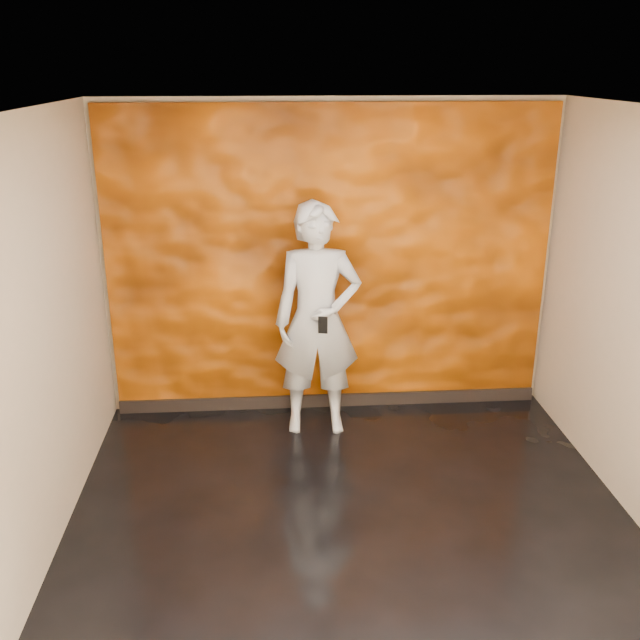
# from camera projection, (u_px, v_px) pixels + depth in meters

# --- Properties ---
(room) EXTENTS (4.02, 4.02, 2.81)m
(room) POSITION_uv_depth(u_px,v_px,m) (357.00, 344.00, 4.46)
(room) COLOR black
(room) RESTS_ON ground
(feature_wall) EXTENTS (3.90, 0.06, 2.75)m
(feature_wall) POSITION_uv_depth(u_px,v_px,m) (330.00, 264.00, 6.31)
(feature_wall) COLOR #DA5F03
(feature_wall) RESTS_ON ground
(baseboard) EXTENTS (3.90, 0.04, 0.12)m
(baseboard) POSITION_uv_depth(u_px,v_px,m) (330.00, 400.00, 6.72)
(baseboard) COLOR black
(baseboard) RESTS_ON ground
(man) EXTENTS (0.74, 0.50, 2.01)m
(man) POSITION_uv_depth(u_px,v_px,m) (318.00, 320.00, 6.01)
(man) COLOR #A0A5AF
(man) RESTS_ON ground
(phone) EXTENTS (0.08, 0.03, 0.14)m
(phone) POSITION_uv_depth(u_px,v_px,m) (323.00, 325.00, 5.74)
(phone) COLOR black
(phone) RESTS_ON man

